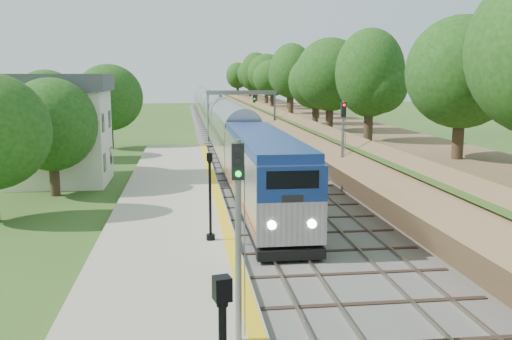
{
  "coord_description": "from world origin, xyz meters",
  "views": [
    {
      "loc": [
        -4.31,
        -12.87,
        7.81
      ],
      "look_at": [
        -0.5,
        17.41,
        2.8
      ],
      "focal_mm": 40.0,
      "sensor_mm": 36.0,
      "label": 1
    }
  ],
  "objects": [
    {
      "name": "lamppost_far",
      "position": [
        -3.22,
        12.57,
        2.19
      ],
      "size": [
        0.4,
        0.4,
        4.04
      ],
      "color": "black",
      "rests_on": "platform"
    },
    {
      "name": "yellow_stripe",
      "position": [
        -2.35,
        16.0,
        0.39
      ],
      "size": [
        0.55,
        68.0,
        0.01
      ],
      "primitive_type": "cube",
      "color": "gold",
      "rests_on": "platform"
    },
    {
      "name": "station_building",
      "position": [
        -14.0,
        30.0,
        4.09
      ],
      "size": [
        8.6,
        6.6,
        8.0
      ],
      "color": "silver",
      "rests_on": "ground"
    },
    {
      "name": "embankment",
      "position": [
        10.35,
        60.0,
        1.95
      ],
      "size": [
        10.64,
        170.0,
        11.7
      ],
      "color": "brown",
      "rests_on": "ground"
    },
    {
      "name": "signal_gantry",
      "position": [
        2.47,
        54.99,
        4.82
      ],
      "size": [
        8.4,
        0.38,
        6.2
      ],
      "color": "slate",
      "rests_on": "ground"
    },
    {
      "name": "signal_farside",
      "position": [
        6.2,
        24.07,
        3.86
      ],
      "size": [
        0.34,
        0.27,
        6.11
      ],
      "color": "slate",
      "rests_on": "ground"
    },
    {
      "name": "platform",
      "position": [
        -5.2,
        16.0,
        0.19
      ],
      "size": [
        6.4,
        68.0,
        0.38
      ],
      "primitive_type": "cube",
      "color": "#9E977F",
      "rests_on": "ground"
    },
    {
      "name": "trees_behind_platform",
      "position": [
        -11.17,
        20.67,
        4.53
      ],
      "size": [
        7.82,
        53.32,
        7.21
      ],
      "color": "#332316",
      "rests_on": "ground"
    },
    {
      "name": "trackbed",
      "position": [
        2.0,
        60.0,
        0.07
      ],
      "size": [
        9.5,
        170.0,
        0.28
      ],
      "color": "#4C4944",
      "rests_on": "ground"
    },
    {
      "name": "train",
      "position": [
        0.0,
        78.33,
        2.24
      ],
      "size": [
        2.98,
        139.87,
        4.38
      ],
      "color": "black",
      "rests_on": "trackbed"
    },
    {
      "name": "signal_platform",
      "position": [
        -2.9,
        2.28,
        3.92
      ],
      "size": [
        0.34,
        0.27,
        5.76
      ],
      "color": "slate",
      "rests_on": "platform"
    }
  ]
}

